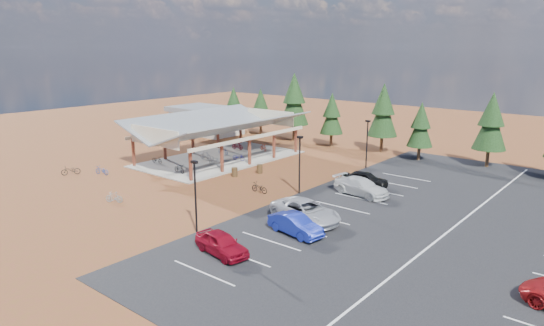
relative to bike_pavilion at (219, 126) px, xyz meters
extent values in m
plane|color=brown|center=(10.00, -7.00, -3.82)|extent=(140.00, 140.00, 0.00)
cube|color=black|center=(28.50, -4.00, -3.80)|extent=(27.00, 44.00, 0.04)
cube|color=gray|center=(0.00, 0.00, -3.77)|extent=(10.60, 18.60, 0.10)
cube|color=brown|center=(-4.60, -8.40, -2.22)|extent=(0.25, 0.25, 3.00)
cube|color=brown|center=(-4.60, -4.20, -2.22)|extent=(0.25, 0.25, 3.00)
cube|color=brown|center=(-4.60, 0.00, -2.22)|extent=(0.25, 0.25, 3.00)
cube|color=brown|center=(-4.60, 4.20, -2.22)|extent=(0.25, 0.25, 3.00)
cube|color=brown|center=(-4.60, 8.40, -2.22)|extent=(0.25, 0.25, 3.00)
cube|color=brown|center=(4.60, -8.40, -2.22)|extent=(0.25, 0.25, 3.00)
cube|color=brown|center=(4.60, -4.20, -2.22)|extent=(0.25, 0.25, 3.00)
cube|color=brown|center=(4.60, 0.00, -2.22)|extent=(0.25, 0.25, 3.00)
cube|color=brown|center=(4.60, 4.20, -2.22)|extent=(0.25, 0.25, 3.00)
cube|color=brown|center=(4.60, 8.40, -2.22)|extent=(0.25, 0.25, 3.00)
cube|color=beige|center=(-5.00, 0.00, -0.72)|extent=(0.22, 18.00, 0.35)
cube|color=beige|center=(5.00, 0.00, -0.72)|extent=(0.22, 18.00, 0.35)
cube|color=slate|center=(-2.90, 0.00, 0.18)|extent=(5.85, 19.40, 2.13)
cube|color=slate|center=(2.90, 0.00, 0.18)|extent=(5.85, 19.40, 2.13)
cube|color=beige|center=(0.00, -9.00, 0.08)|extent=(7.50, 0.15, 1.80)
cube|color=beige|center=(0.00, 9.00, 0.08)|extent=(7.50, 0.15, 1.80)
cube|color=#ADA593|center=(-14.00, 11.00, -2.22)|extent=(10.00, 6.00, 3.20)
cube|color=slate|center=(-14.00, 11.00, -0.27)|extent=(11.00, 7.00, 0.70)
cylinder|color=black|center=(15.00, -17.00, -1.32)|extent=(0.14, 0.14, 5.00)
cube|color=black|center=(15.00, -17.00, 1.23)|extent=(0.50, 0.25, 0.18)
cylinder|color=black|center=(15.00, -5.00, -1.32)|extent=(0.14, 0.14, 5.00)
cube|color=black|center=(15.00, -5.00, 1.23)|extent=(0.50, 0.25, 0.18)
cylinder|color=black|center=(15.00, 7.00, -1.32)|extent=(0.14, 0.14, 5.00)
cube|color=black|center=(15.00, 7.00, 1.23)|extent=(0.50, 0.25, 0.18)
cylinder|color=#412D17|center=(6.61, -4.47, -3.37)|extent=(0.60, 0.60, 0.90)
cylinder|color=#412D17|center=(7.68, -1.88, -3.37)|extent=(0.60, 0.60, 0.90)
cylinder|color=#382314|center=(-13.10, 15.98, -3.02)|extent=(0.36, 0.36, 1.62)
cone|color=black|center=(-13.10, 15.98, -0.27)|extent=(2.84, 2.84, 3.88)
cone|color=black|center=(-13.10, 15.98, 1.35)|extent=(2.20, 2.20, 2.91)
cylinder|color=#382314|center=(-7.11, 15.42, -3.00)|extent=(0.36, 0.36, 1.64)
cone|color=black|center=(-7.11, 15.42, -0.21)|extent=(2.89, 2.89, 3.94)
cone|color=black|center=(-7.11, 15.42, 1.43)|extent=(2.23, 2.23, 2.96)
cylinder|color=#382314|center=(-0.38, 14.59, -2.69)|extent=(0.36, 0.36, 2.26)
cone|color=black|center=(-0.38, 14.59, 1.15)|extent=(3.98, 3.98, 5.43)
cone|color=black|center=(-0.38, 14.59, 3.41)|extent=(3.08, 3.08, 4.07)
cylinder|color=#382314|center=(5.76, 14.49, -2.98)|extent=(0.36, 0.36, 1.69)
cone|color=black|center=(5.76, 14.49, -0.10)|extent=(2.98, 2.98, 4.06)
cone|color=black|center=(5.76, 14.49, 1.59)|extent=(2.30, 2.30, 3.05)
cylinder|color=#382314|center=(12.51, 15.33, -2.80)|extent=(0.36, 0.36, 2.05)
cone|color=black|center=(12.51, 15.33, 0.68)|extent=(3.61, 3.61, 4.92)
cone|color=black|center=(12.51, 15.33, 2.73)|extent=(2.79, 2.79, 3.69)
cylinder|color=#382314|center=(17.83, 14.06, -3.01)|extent=(0.36, 0.36, 1.62)
cone|color=black|center=(17.83, 14.06, -0.25)|extent=(2.86, 2.86, 3.90)
cone|color=black|center=(17.83, 14.06, 1.37)|extent=(2.21, 2.21, 2.92)
cylinder|color=#382314|center=(24.84, 15.61, -2.84)|extent=(0.36, 0.36, 1.97)
cone|color=black|center=(24.84, 15.61, 0.50)|extent=(3.46, 3.46, 4.72)
cone|color=black|center=(24.84, 15.61, 2.47)|extent=(2.68, 2.68, 3.54)
imported|color=black|center=(-3.64, -6.09, -3.32)|extent=(1.57, 0.61, 0.81)
imported|color=gray|center=(-0.93, -1.39, -3.24)|extent=(1.64, 0.61, 0.96)
imported|color=navy|center=(-1.33, 1.85, -3.32)|extent=(1.54, 0.54, 0.81)
imported|color=maroon|center=(-1.86, 4.85, -3.23)|extent=(1.69, 0.66, 0.99)
imported|color=black|center=(1.49, -7.24, -3.29)|extent=(1.71, 0.76, 0.87)
imported|color=gray|center=(2.14, -2.85, -3.22)|extent=(1.71, 0.68, 1.00)
imported|color=#1A1B94|center=(2.39, 0.60, -3.31)|extent=(1.64, 0.80, 0.83)
imported|color=maroon|center=(1.15, 6.36, -3.28)|extent=(1.53, 0.89, 0.89)
imported|color=black|center=(-6.60, -14.53, -3.35)|extent=(1.32, 1.92, 0.96)
imported|color=navy|center=(-4.26, -12.48, -3.38)|extent=(1.78, 0.98, 0.88)
imported|color=gray|center=(4.66, -16.84, -3.36)|extent=(1.55, 1.09, 0.92)
imported|color=black|center=(12.14, -7.06, -3.36)|extent=(1.77, 0.64, 0.92)
imported|color=maroon|center=(18.97, -18.50, -3.08)|extent=(4.35, 2.33, 1.41)
imported|color=navy|center=(20.54, -12.96, -3.08)|extent=(4.45, 2.17, 1.41)
imported|color=#AEAFB6|center=(19.59, -10.43, -2.99)|extent=(6.08, 3.57, 1.59)
imported|color=silver|center=(19.51, -2.06, -3.04)|extent=(5.38, 2.78, 1.49)
imported|color=black|center=(18.48, 0.49, -3.06)|extent=(4.47, 2.47, 1.44)
camera|label=1|loc=(39.20, -38.09, 8.76)|focal=32.00mm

